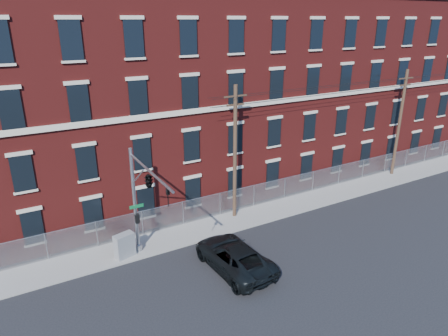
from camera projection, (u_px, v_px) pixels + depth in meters
The scene contains 10 objects.
ground at pixel (253, 259), 25.58m from camera, with size 140.00×140.00×0.00m, color black.
sidewalk at pixel (336, 193), 35.21m from camera, with size 65.00×3.00×0.12m, color gray.
mill_building at pixel (278, 86), 39.67m from camera, with size 55.30×14.32×16.30m.
chain_link_fence at pixel (326, 177), 35.93m from camera, with size 59.06×0.06×1.85m.
traffic_signal_mast at pixel (145, 188), 22.68m from camera, with size 0.90×6.75×7.00m.
utility_pole_near at pixel (235, 151), 29.21m from camera, with size 1.80×0.28×10.00m.
utility_pole_mid at pixel (400, 122), 37.59m from camera, with size 1.80×0.28×10.00m.
overhead_wires at pixel (406, 81), 36.28m from camera, with size 40.00×0.62×0.62m.
pickup_truck at pixel (234, 256), 24.38m from camera, with size 2.78×6.03×1.68m, color black.
utility_cabinet at pixel (125, 245), 25.43m from camera, with size 1.25×0.63×1.57m, color slate.
Camera 1 is at (-12.51, -18.14, 14.34)m, focal length 32.31 mm.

